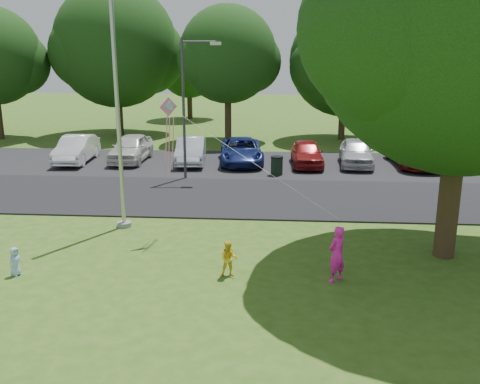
# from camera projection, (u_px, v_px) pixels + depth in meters

# --- Properties ---
(ground) EXTENTS (120.00, 120.00, 0.00)m
(ground) POSITION_uv_depth(u_px,v_px,m) (204.00, 293.00, 13.57)
(ground) COLOR #335817
(ground) RESTS_ON ground
(park_road) EXTENTS (60.00, 6.00, 0.06)m
(park_road) POSITION_uv_depth(u_px,v_px,m) (234.00, 197.00, 22.23)
(park_road) COLOR black
(park_road) RESTS_ON ground
(parking_strip) EXTENTS (42.00, 7.00, 0.06)m
(parking_strip) POSITION_uv_depth(u_px,v_px,m) (244.00, 164.00, 28.49)
(parking_strip) COLOR black
(parking_strip) RESTS_ON ground
(flagpole) EXTENTS (0.50, 0.50, 10.00)m
(flagpole) POSITION_uv_depth(u_px,v_px,m) (117.00, 106.00, 17.55)
(flagpole) COLOR #B7BABF
(flagpole) RESTS_ON ground
(street_lamp) EXTENTS (1.82, 0.30, 6.45)m
(street_lamp) POSITION_uv_depth(u_px,v_px,m) (189.00, 97.00, 24.36)
(street_lamp) COLOR #3F3F44
(street_lamp) RESTS_ON ground
(trash_can) EXTENTS (0.61, 0.61, 0.97)m
(trash_can) POSITION_uv_depth(u_px,v_px,m) (277.00, 166.00, 25.83)
(trash_can) COLOR black
(trash_can) RESTS_ON ground
(big_tree) EXTENTS (9.45, 8.82, 11.38)m
(big_tree) POSITION_uv_depth(u_px,v_px,m) (466.00, 20.00, 14.18)
(big_tree) COLOR #332316
(big_tree) RESTS_ON ground
(tree_row) EXTENTS (64.35, 11.94, 10.88)m
(tree_row) POSITION_uv_depth(u_px,v_px,m) (277.00, 53.00, 35.29)
(tree_row) COLOR #332316
(tree_row) RESTS_ON ground
(horizon_trees) EXTENTS (77.46, 7.20, 7.02)m
(horizon_trees) POSITION_uv_depth(u_px,v_px,m) (307.00, 69.00, 44.76)
(horizon_trees) COLOR #332316
(horizon_trees) RESTS_ON ground
(parked_cars) EXTENTS (20.16, 5.24, 1.46)m
(parked_cars) POSITION_uv_depth(u_px,v_px,m) (259.00, 151.00, 28.26)
(parked_cars) COLOR silver
(parked_cars) RESTS_ON ground
(woman) EXTENTS (0.66, 0.65, 1.54)m
(woman) POSITION_uv_depth(u_px,v_px,m) (337.00, 254.00, 14.08)
(woman) COLOR #FF21B1
(woman) RESTS_ON ground
(child_yellow) EXTENTS (0.54, 0.44, 1.01)m
(child_yellow) POSITION_uv_depth(u_px,v_px,m) (229.00, 259.00, 14.44)
(child_yellow) COLOR yellow
(child_yellow) RESTS_ON ground
(child_blue) EXTENTS (0.39, 0.46, 0.80)m
(child_blue) POSITION_uv_depth(u_px,v_px,m) (15.00, 261.00, 14.55)
(child_blue) COLOR #A3C6FA
(child_blue) RESTS_ON ground
(kite) EXTENTS (5.31, 3.49, 2.81)m
(kite) POSITION_uv_depth(u_px,v_px,m) (172.00, 123.00, 16.68)
(kite) COLOR pink
(kite) RESTS_ON ground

